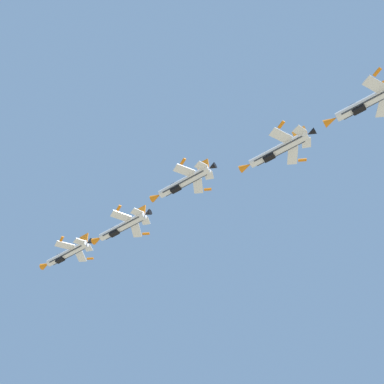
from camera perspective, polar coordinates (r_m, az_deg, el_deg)
fighter_jet_lead at (r=106.45m, az=-16.33°, el=-7.90°), size 15.52×10.21×4.39m
fighter_jet_left_wing at (r=95.26m, az=-9.35°, el=-4.60°), size 15.52×10.28×4.37m
fighter_jet_right_wing at (r=88.76m, az=-1.20°, el=1.29°), size 15.52×10.23×4.39m
fighter_jet_left_outer at (r=83.93m, az=11.25°, el=5.45°), size 15.52×10.29×4.36m
fighter_jet_right_outer at (r=82.68m, az=22.29°, el=11.05°), size 15.52×10.25×4.38m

